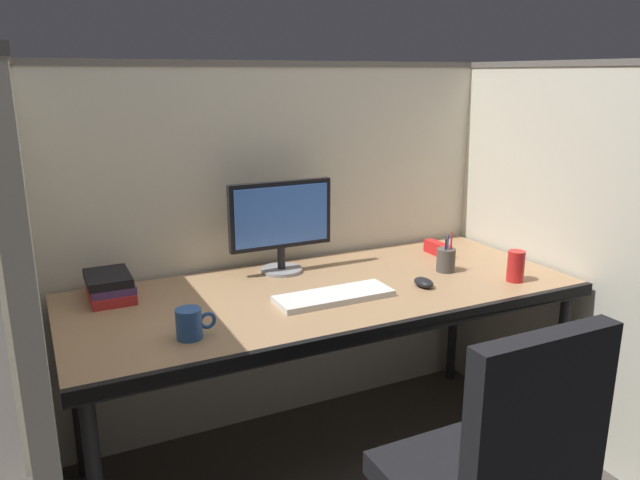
{
  "coord_description": "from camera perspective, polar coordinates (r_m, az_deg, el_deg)",
  "views": [
    {
      "loc": [
        -0.97,
        -1.63,
        1.52
      ],
      "look_at": [
        0.0,
        0.35,
        0.92
      ],
      "focal_mm": 34.16,
      "sensor_mm": 36.0,
      "label": 1
    }
  ],
  "objects": [
    {
      "name": "cubicle_partition_right",
      "position": [
        2.78,
        20.21,
        -0.95
      ],
      "size": [
        0.06,
        1.41,
        1.57
      ],
      "color": "beige",
      "rests_on": "ground"
    },
    {
      "name": "keyboard_main",
      "position": [
        2.19,
        1.33,
        -5.28
      ],
      "size": [
        0.43,
        0.15,
        0.02
      ],
      "primitive_type": "cube",
      "color": "silver",
      "rests_on": "desk"
    },
    {
      "name": "pen_cup",
      "position": [
        2.54,
        11.71,
        -1.83
      ],
      "size": [
        0.08,
        0.08,
        0.17
      ],
      "color": "#4C4742",
      "rests_on": "desk"
    },
    {
      "name": "red_stapler",
      "position": [
        2.77,
        10.95,
        -0.8
      ],
      "size": [
        0.04,
        0.15,
        0.06
      ],
      "primitive_type": "cube",
      "color": "red",
      "rests_on": "desk"
    },
    {
      "name": "book_stack",
      "position": [
        2.31,
        -19.08,
        -4.12
      ],
      "size": [
        0.16,
        0.22,
        0.09
      ],
      "color": "#B22626",
      "rests_on": "desk"
    },
    {
      "name": "coffee_mug",
      "position": [
        1.91,
        -12.08,
        -7.66
      ],
      "size": [
        0.13,
        0.08,
        0.09
      ],
      "color": "#264C8C",
      "rests_on": "desk"
    },
    {
      "name": "computer_mouse",
      "position": [
        2.35,
        9.68,
        -3.94
      ],
      "size": [
        0.06,
        0.1,
        0.04
      ],
      "color": "black",
      "rests_on": "desk"
    },
    {
      "name": "cubicle_partition_rear",
      "position": [
        2.66,
        -3.73,
        -0.69
      ],
      "size": [
        2.21,
        0.06,
        1.57
      ],
      "color": "beige",
      "rests_on": "ground"
    },
    {
      "name": "cubicle_partition_left",
      "position": [
        1.97,
        -25.14,
        -8.09
      ],
      "size": [
        0.06,
        1.41,
        1.57
      ],
      "color": "beige",
      "rests_on": "ground"
    },
    {
      "name": "monitor_center",
      "position": [
        2.44,
        -3.69,
        1.85
      ],
      "size": [
        0.43,
        0.17,
        0.37
      ],
      "color": "gray",
      "rests_on": "desk"
    },
    {
      "name": "desk",
      "position": [
        2.3,
        0.69,
        -5.89
      ],
      "size": [
        1.9,
        0.8,
        0.74
      ],
      "color": "#997551",
      "rests_on": "ground"
    },
    {
      "name": "soda_can",
      "position": [
        2.48,
        17.86,
        -2.34
      ],
      "size": [
        0.07,
        0.07,
        0.12
      ],
      "primitive_type": "cylinder",
      "color": "red",
      "rests_on": "desk"
    }
  ]
}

